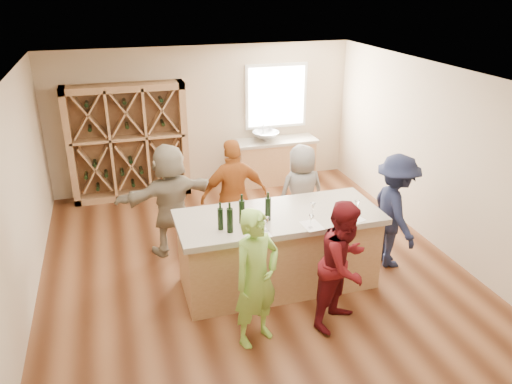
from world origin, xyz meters
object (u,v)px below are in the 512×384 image
object	(u,v)px
person_server	(395,211)
wine_rack	(129,142)
wine_bottle_e	(268,209)
sink	(266,136)
tasting_counter_base	(278,252)
wine_bottle_c	(242,212)
person_far_mid	(234,196)
wine_bottle_a	(220,219)
person_near_left	(256,278)
wine_bottle_b	(230,220)
person_near_right	(344,265)
person_far_right	(301,193)
person_far_left	(171,199)

from	to	relation	value
person_server	wine_rack	bearing A→B (deg)	50.95
wine_bottle_e	sink	bearing A→B (deg)	72.77
person_server	tasting_counter_base	bearing A→B (deg)	98.90
wine_bottle_c	person_far_mid	size ratio (longest dim) A/B	0.17
tasting_counter_base	person_far_mid	bearing A→B (deg)	105.06
tasting_counter_base	wine_bottle_a	size ratio (longest dim) A/B	9.18
tasting_counter_base	wine_bottle_a	distance (m)	1.12
sink	wine_bottle_e	distance (m)	3.95
tasting_counter_base	person_near_left	size ratio (longest dim) A/B	1.54
wine_bottle_a	person_far_mid	world-z (taller)	person_far_mid
wine_bottle_b	person_near_right	xyz separation A→B (m)	(1.22, -0.71, -0.42)
person_far_right	person_far_left	bearing A→B (deg)	-8.48
sink	person_far_right	distance (m)	2.48
wine_bottle_a	person_near_left	xyz separation A→B (m)	(0.21, -0.84, -0.38)
wine_rack	wine_bottle_a	distance (m)	4.01
sink	tasting_counter_base	distance (m)	3.81
tasting_counter_base	person_far_left	bearing A→B (deg)	133.00
wine_bottle_a	person_far_mid	xyz separation A→B (m)	(0.52, 1.37, -0.33)
person_near_right	wine_bottle_b	bearing A→B (deg)	115.81
tasting_counter_base	wine_bottle_b	bearing A→B (deg)	-158.11
tasting_counter_base	person_near_right	distance (m)	1.16
wine_rack	wine_bottle_e	size ratio (longest dim) A/B	7.07
wine_bottle_b	person_server	bearing A→B (deg)	7.97
wine_bottle_b	wine_bottle_c	xyz separation A→B (m)	(0.20, 0.20, -0.00)
wine_bottle_a	person_far_right	world-z (taller)	person_far_right
person_far_left	person_far_right	bearing A→B (deg)	162.69
wine_bottle_e	wine_bottle_c	bearing A→B (deg)	177.51
sink	tasting_counter_base	bearing A→B (deg)	-104.93
person_server	person_far_right	size ratio (longest dim) A/B	1.07
wine_bottle_e	tasting_counter_base	bearing A→B (deg)	30.66
tasting_counter_base	person_far_left	size ratio (longest dim) A/B	1.49
wine_bottle_a	person_far_left	world-z (taller)	person_far_left
person_near_left	tasting_counter_base	bearing A→B (deg)	35.14
person_far_mid	person_far_right	size ratio (longest dim) A/B	1.12
tasting_counter_base	person_far_right	xyz separation A→B (m)	(0.79, 1.18, 0.30)
wine_bottle_b	person_far_mid	xyz separation A→B (m)	(0.42, 1.48, -0.35)
person_far_left	person_far_mid	bearing A→B (deg)	156.85
tasting_counter_base	person_server	bearing A→B (deg)	1.81
wine_bottle_b	person_far_mid	distance (m)	1.57
person_far_right	tasting_counter_base	bearing A→B (deg)	52.79
wine_rack	person_near_right	distance (m)	5.22
person_far_left	wine_bottle_b	bearing A→B (deg)	95.16
wine_bottle_a	tasting_counter_base	bearing A→B (deg)	13.06
wine_bottle_e	person_far_right	xyz separation A→B (m)	(0.98, 1.30, -0.44)
wine_bottle_e	person_near_left	xyz separation A→B (m)	(-0.43, -0.92, -0.39)
wine_rack	wine_bottle_b	distance (m)	4.14
person_near_left	person_server	world-z (taller)	person_server
person_near_right	person_far_mid	world-z (taller)	person_far_mid
person_far_mid	person_far_right	world-z (taller)	person_far_mid
wine_bottle_a	person_far_left	bearing A→B (deg)	105.51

